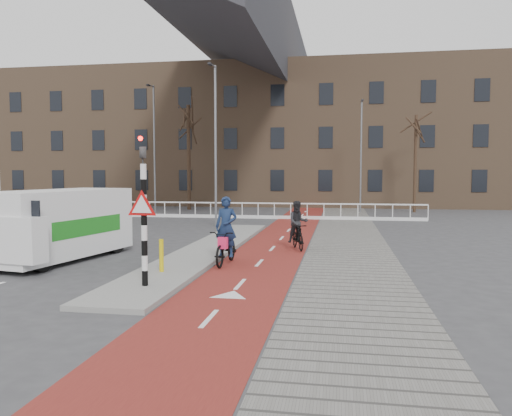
# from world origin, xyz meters

# --- Properties ---
(ground) EXTENTS (120.00, 120.00, 0.00)m
(ground) POSITION_xyz_m (0.00, 0.00, 0.00)
(ground) COLOR #38383A
(ground) RESTS_ON ground
(bike_lane) EXTENTS (2.50, 60.00, 0.01)m
(bike_lane) POSITION_xyz_m (1.50, 10.00, 0.01)
(bike_lane) COLOR maroon
(bike_lane) RESTS_ON ground
(sidewalk) EXTENTS (3.00, 60.00, 0.01)m
(sidewalk) POSITION_xyz_m (4.30, 10.00, 0.01)
(sidewalk) COLOR slate
(sidewalk) RESTS_ON ground
(curb_island) EXTENTS (1.80, 16.00, 0.12)m
(curb_island) POSITION_xyz_m (-0.70, 4.00, 0.06)
(curb_island) COLOR gray
(curb_island) RESTS_ON ground
(traffic_signal) EXTENTS (0.80, 0.80, 3.68)m
(traffic_signal) POSITION_xyz_m (-0.60, -2.02, 1.99)
(traffic_signal) COLOR black
(traffic_signal) RESTS_ON curb_island
(bollard) EXTENTS (0.12, 0.12, 0.88)m
(bollard) POSITION_xyz_m (-0.80, -0.34, 0.56)
(bollard) COLOR #D7BC0B
(bollard) RESTS_ON curb_island
(cyclist_near) EXTENTS (0.78, 2.03, 2.07)m
(cyclist_near) POSITION_xyz_m (0.55, 1.59, 0.70)
(cyclist_near) COLOR black
(cyclist_near) RESTS_ON bike_lane
(cyclist_far) EXTENTS (0.93, 1.69, 1.77)m
(cyclist_far) POSITION_xyz_m (2.45, 4.88, 0.74)
(cyclist_far) COLOR black
(cyclist_far) RESTS_ON bike_lane
(van) EXTENTS (2.90, 5.48, 2.24)m
(van) POSITION_xyz_m (-4.93, 1.50, 1.18)
(van) COLOR white
(van) RESTS_ON ground
(railing) EXTENTS (28.00, 0.10, 0.99)m
(railing) POSITION_xyz_m (-5.00, 17.00, 0.31)
(railing) COLOR silver
(railing) RESTS_ON ground
(townhouse_row) EXTENTS (46.00, 10.00, 15.90)m
(townhouse_row) POSITION_xyz_m (-3.00, 32.00, 7.81)
(townhouse_row) COLOR #7F6047
(townhouse_row) RESTS_ON ground
(tree_mid) EXTENTS (0.28, 0.28, 7.93)m
(tree_mid) POSITION_xyz_m (-7.46, 23.69, 3.96)
(tree_mid) COLOR black
(tree_mid) RESTS_ON ground
(tree_right) EXTENTS (0.21, 0.21, 6.87)m
(tree_right) POSITION_xyz_m (9.19, 23.80, 3.44)
(tree_right) COLOR black
(tree_right) RESTS_ON ground
(streetlight_near) EXTENTS (0.12, 0.12, 8.26)m
(streetlight_near) POSITION_xyz_m (-2.40, 12.00, 4.13)
(streetlight_near) COLOR slate
(streetlight_near) RESTS_ON ground
(streetlight_left) EXTENTS (0.12, 0.12, 8.89)m
(streetlight_left) POSITION_xyz_m (-9.00, 20.56, 4.45)
(streetlight_left) COLOR slate
(streetlight_left) RESTS_ON ground
(streetlight_right) EXTENTS (0.12, 0.12, 7.92)m
(streetlight_right) POSITION_xyz_m (5.38, 23.24, 3.96)
(streetlight_right) COLOR slate
(streetlight_right) RESTS_ON ground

